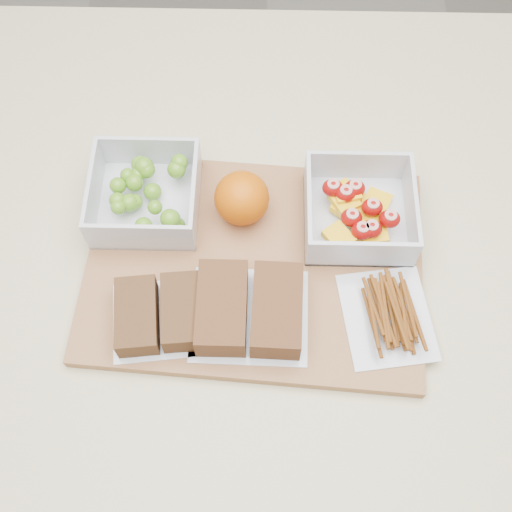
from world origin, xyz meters
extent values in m
plane|color=gray|center=(0.00, 0.00, 0.00)|extent=(4.00, 4.00, 0.00)
cube|color=beige|center=(0.00, 0.00, 0.45)|extent=(1.20, 0.90, 0.90)
cube|color=#9E6B41|center=(-0.01, -0.01, 0.91)|extent=(0.44, 0.33, 0.02)
cube|color=silver|center=(-0.15, 0.07, 0.92)|extent=(0.14, 0.14, 0.01)
cube|color=silver|center=(-0.15, 0.13, 0.94)|extent=(0.14, 0.01, 0.06)
cube|color=silver|center=(-0.15, 0.00, 0.94)|extent=(0.14, 0.01, 0.06)
cube|color=silver|center=(-0.09, 0.07, 0.94)|extent=(0.01, 0.12, 0.06)
cube|color=silver|center=(-0.22, 0.07, 0.94)|extent=(0.01, 0.12, 0.06)
sphere|color=#5B931E|center=(-0.17, 0.06, 0.94)|extent=(0.02, 0.02, 0.02)
sphere|color=#5B931E|center=(-0.19, 0.06, 0.95)|extent=(0.02, 0.02, 0.02)
sphere|color=#5B931E|center=(-0.15, 0.10, 0.95)|extent=(0.02, 0.02, 0.02)
sphere|color=#5B931E|center=(-0.14, 0.08, 0.94)|extent=(0.02, 0.02, 0.02)
sphere|color=#5B931E|center=(-0.19, 0.08, 0.95)|extent=(0.02, 0.02, 0.02)
sphere|color=#5B931E|center=(-0.16, 0.06, 0.94)|extent=(0.02, 0.02, 0.02)
sphere|color=#5B931E|center=(-0.18, 0.09, 0.95)|extent=(0.02, 0.02, 0.02)
sphere|color=#5B931E|center=(-0.12, 0.03, 0.95)|extent=(0.02, 0.02, 0.02)
sphere|color=#5B931E|center=(-0.11, 0.10, 0.95)|extent=(0.02, 0.02, 0.02)
sphere|color=#5B931E|center=(-0.16, 0.11, 0.95)|extent=(0.02, 0.02, 0.02)
sphere|color=#5B931E|center=(-0.18, 0.05, 0.95)|extent=(0.02, 0.02, 0.02)
sphere|color=#5B931E|center=(-0.11, 0.11, 0.95)|extent=(0.02, 0.02, 0.02)
sphere|color=#5B931E|center=(-0.15, 0.02, 0.94)|extent=(0.02, 0.02, 0.02)
sphere|color=#5B931E|center=(-0.16, 0.11, 0.95)|extent=(0.02, 0.02, 0.02)
sphere|color=#5B931E|center=(-0.17, 0.09, 0.94)|extent=(0.02, 0.02, 0.02)
sphere|color=#5B931E|center=(-0.15, 0.10, 0.95)|extent=(0.02, 0.02, 0.02)
sphere|color=#5B931E|center=(-0.11, 0.03, 0.95)|extent=(0.02, 0.02, 0.02)
sphere|color=#5B931E|center=(-0.11, 0.03, 0.93)|extent=(0.02, 0.02, 0.02)
sphere|color=#5B931E|center=(-0.16, 0.10, 0.95)|extent=(0.02, 0.02, 0.02)
sphere|color=#5B931E|center=(-0.17, 0.06, 0.94)|extent=(0.02, 0.02, 0.02)
sphere|color=#5B931E|center=(-0.16, 0.11, 0.94)|extent=(0.02, 0.02, 0.02)
sphere|color=#5B931E|center=(-0.14, 0.05, 0.95)|extent=(0.02, 0.02, 0.02)
cube|color=silver|center=(0.12, 0.05, 0.92)|extent=(0.14, 0.14, 0.01)
cube|color=silver|center=(0.12, 0.12, 0.94)|extent=(0.14, 0.01, 0.06)
cube|color=silver|center=(0.12, -0.01, 0.94)|extent=(0.14, 0.01, 0.06)
cube|color=silver|center=(0.19, 0.05, 0.94)|extent=(0.01, 0.13, 0.06)
cube|color=silver|center=(0.06, 0.05, 0.94)|extent=(0.01, 0.13, 0.06)
cube|color=#EEB30D|center=(0.13, 0.03, 0.93)|extent=(0.04, 0.04, 0.01)
cube|color=#EEB30D|center=(0.11, 0.08, 0.93)|extent=(0.05, 0.06, 0.01)
cube|color=#EEB30D|center=(0.13, 0.06, 0.93)|extent=(0.05, 0.05, 0.01)
cube|color=#EEB30D|center=(0.15, 0.07, 0.93)|extent=(0.05, 0.05, 0.01)
cube|color=#EEB30D|center=(0.10, 0.07, 0.94)|extent=(0.04, 0.05, 0.01)
cube|color=#EEB30D|center=(0.11, 0.07, 0.95)|extent=(0.04, 0.03, 0.01)
cube|color=#EEB30D|center=(0.09, 0.01, 0.94)|extent=(0.04, 0.04, 0.01)
cube|color=#EEB30D|center=(0.14, 0.02, 0.93)|extent=(0.04, 0.04, 0.01)
cube|color=#EEB30D|center=(0.11, 0.06, 0.93)|extent=(0.04, 0.04, 0.01)
ellipsoid|color=#A10E08|center=(0.14, 0.05, 0.95)|extent=(0.03, 0.02, 0.02)
ellipsoid|color=#A10E08|center=(0.13, 0.02, 0.95)|extent=(0.03, 0.02, 0.02)
ellipsoid|color=#A10E08|center=(0.09, 0.08, 0.95)|extent=(0.03, 0.02, 0.02)
ellipsoid|color=#A10E08|center=(0.16, 0.04, 0.95)|extent=(0.03, 0.02, 0.02)
ellipsoid|color=#A10E08|center=(0.10, 0.07, 0.95)|extent=(0.03, 0.02, 0.02)
ellipsoid|color=#A10E08|center=(0.12, 0.02, 0.95)|extent=(0.03, 0.02, 0.02)
ellipsoid|color=#A10E08|center=(0.11, 0.04, 0.95)|extent=(0.03, 0.02, 0.02)
ellipsoid|color=#A10E08|center=(0.12, 0.08, 0.95)|extent=(0.03, 0.02, 0.02)
sphere|color=#D35A04|center=(-0.03, 0.06, 0.95)|extent=(0.07, 0.07, 0.07)
cube|color=silver|center=(-0.12, -0.09, 0.92)|extent=(0.13, 0.12, 0.00)
cube|color=brown|center=(-0.15, -0.09, 0.93)|extent=(0.06, 0.09, 0.03)
cube|color=brown|center=(-0.09, -0.09, 0.93)|extent=(0.06, 0.09, 0.03)
cube|color=silver|center=(-0.01, -0.08, 0.92)|extent=(0.14, 0.13, 0.00)
cube|color=brown|center=(-0.05, -0.08, 0.94)|extent=(0.06, 0.11, 0.04)
cube|color=brown|center=(0.02, -0.09, 0.94)|extent=(0.06, 0.11, 0.04)
cube|color=silver|center=(0.15, -0.08, 0.92)|extent=(0.12, 0.14, 0.00)
camera|label=1|loc=(0.00, -0.37, 1.64)|focal=45.00mm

